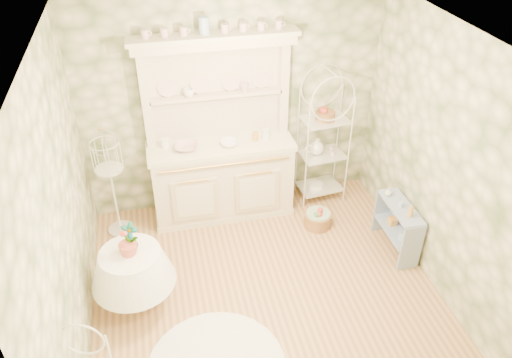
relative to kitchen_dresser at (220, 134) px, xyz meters
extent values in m
plane|color=tan|center=(0.20, -1.52, -1.15)|extent=(3.60, 3.60, 0.00)
plane|color=white|center=(0.20, -1.52, 1.56)|extent=(3.60, 3.60, 0.00)
plane|color=beige|center=(-1.60, -1.52, 0.21)|extent=(3.60, 3.60, 0.00)
plane|color=beige|center=(2.00, -1.52, 0.21)|extent=(3.60, 3.60, 0.00)
plane|color=beige|center=(0.20, 0.28, 0.21)|extent=(3.60, 3.60, 0.00)
plane|color=beige|center=(0.20, -3.32, 0.21)|extent=(3.60, 3.60, 0.00)
cube|color=beige|center=(0.00, 0.00, 0.00)|extent=(1.87, 0.61, 2.29)
cube|color=white|center=(1.31, 0.05, -0.31)|extent=(0.56, 0.43, 1.67)
cube|color=#879ABA|center=(1.84, -1.15, -0.82)|extent=(0.38, 0.79, 0.65)
cylinder|color=white|center=(-1.13, -1.36, -0.75)|extent=(0.78, 0.78, 0.80)
cube|color=white|center=(-1.31, -0.11, -0.39)|extent=(0.38, 0.38, 1.52)
cylinder|color=#98673C|center=(1.10, -0.56, -1.05)|extent=(0.41, 0.41, 0.20)
imported|color=white|center=(-0.41, -0.05, -0.13)|extent=(0.30, 0.30, 0.07)
imported|color=white|center=(0.09, -0.07, -0.13)|extent=(0.25, 0.25, 0.07)
imported|color=white|center=(-0.32, 0.16, 0.47)|extent=(0.14, 0.14, 0.10)
imported|color=white|center=(0.33, 0.16, 0.47)|extent=(0.12, 0.12, 0.10)
imported|color=#3F7238|center=(-1.09, -1.35, -0.30)|extent=(0.21, 0.18, 0.34)
imported|color=#C78832|center=(1.85, -1.33, -0.46)|extent=(0.07, 0.07, 0.15)
imported|color=#92B2CF|center=(1.83, -1.15, -0.49)|extent=(0.05, 0.05, 0.10)
imported|color=silver|center=(1.78, -0.92, -0.50)|extent=(0.10, 0.10, 0.10)
camera|label=1|loc=(-0.72, -5.09, 2.87)|focal=35.00mm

